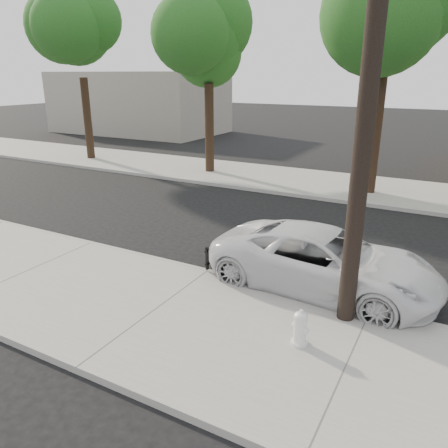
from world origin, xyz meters
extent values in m
plane|color=black|center=(0.00, 0.00, 0.00)|extent=(120.00, 120.00, 0.00)
cube|color=gray|center=(0.00, -4.30, 0.07)|extent=(90.00, 4.40, 0.15)
cube|color=gray|center=(0.00, 8.50, 0.07)|extent=(90.00, 5.00, 0.15)
cube|color=#9E9B93|center=(0.00, -2.10, 0.07)|extent=(90.00, 0.12, 0.16)
cube|color=gray|center=(-20.00, 20.00, 2.50)|extent=(14.00, 8.00, 5.00)
cylinder|color=black|center=(3.60, -2.70, 4.65)|extent=(0.34, 0.34, 9.00)
cylinder|color=black|center=(-14.00, 8.00, 2.40)|extent=(0.44, 0.44, 4.50)
sphere|color=#164E18|center=(-14.00, 8.00, 6.15)|extent=(4.50, 4.50, 4.50)
sphere|color=#164E18|center=(-13.40, 7.55, 7.35)|extent=(3.60, 3.60, 3.60)
cylinder|color=black|center=(-6.00, 8.20, 2.28)|extent=(0.44, 0.44, 4.25)
sphere|color=#164E18|center=(-6.00, 8.20, 5.80)|extent=(4.20, 4.20, 4.20)
sphere|color=#164E18|center=(-5.44, 7.78, 6.92)|extent=(3.36, 3.36, 3.36)
cylinder|color=black|center=(2.00, 7.80, 2.53)|extent=(0.44, 0.44, 4.75)
sphere|color=#164E18|center=(2.00, 7.80, 6.50)|extent=(4.80, 4.80, 4.80)
imported|color=silver|center=(2.75, -1.44, 0.73)|extent=(5.41, 2.74, 1.47)
cylinder|color=silver|center=(3.09, -4.03, 0.18)|extent=(0.32, 0.32, 0.06)
cylinder|color=silver|center=(3.09, -4.03, 0.42)|extent=(0.24, 0.24, 0.55)
ellipsoid|color=silver|center=(3.09, -4.03, 0.72)|extent=(0.26, 0.26, 0.18)
cylinder|color=silver|center=(3.09, -4.03, 0.48)|extent=(0.36, 0.21, 0.11)
cylinder|color=silver|center=(3.09, -4.03, 0.48)|extent=(0.19, 0.21, 0.14)
camera|label=1|loc=(5.16, -10.72, 4.86)|focal=35.00mm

